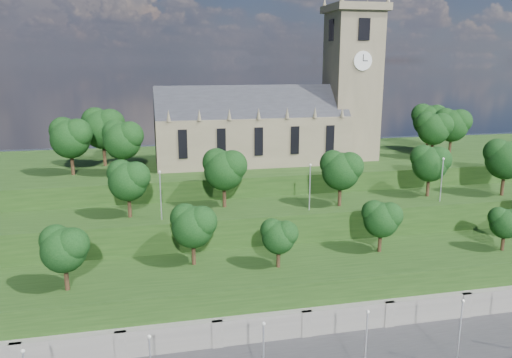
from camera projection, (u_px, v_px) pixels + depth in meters
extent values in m
cube|color=slate|center=(346.00, 323.00, 57.51)|extent=(160.00, 2.00, 5.00)
cube|color=slate|center=(122.00, 354.00, 51.51)|extent=(1.20, 0.60, 5.00)
cube|color=slate|center=(218.00, 342.00, 53.60)|extent=(1.20, 0.60, 5.00)
cube|color=slate|center=(306.00, 332.00, 55.70)|extent=(1.20, 0.60, 5.00)
cube|color=slate|center=(389.00, 322.00, 57.79)|extent=(1.20, 0.60, 5.00)
cube|color=slate|center=(465.00, 313.00, 59.89)|extent=(1.20, 0.60, 5.00)
cube|color=#1B3812|center=(328.00, 289.00, 62.86)|extent=(160.00, 12.00, 8.00)
cube|color=#1B3812|center=(302.00, 243.00, 72.85)|extent=(160.00, 10.00, 12.00)
cube|color=#1B3812|center=(268.00, 196.00, 92.45)|extent=(160.00, 32.00, 15.00)
cube|color=#6A604A|center=(251.00, 139.00, 85.16)|extent=(32.00, 12.00, 8.00)
cube|color=#23242A|center=(251.00, 115.00, 84.23)|extent=(32.00, 10.18, 10.18)
cone|color=#6A604A|center=(168.00, 116.00, 75.39)|extent=(0.70, 0.70, 1.80)
cone|color=#6A604A|center=(199.00, 115.00, 76.37)|extent=(0.70, 0.70, 1.80)
cone|color=#6A604A|center=(229.00, 114.00, 77.34)|extent=(0.70, 0.70, 1.80)
cone|color=#6A604A|center=(259.00, 114.00, 78.32)|extent=(0.70, 0.70, 1.80)
cone|color=#6A604A|center=(287.00, 113.00, 79.30)|extent=(0.70, 0.70, 1.80)
cone|color=#6A604A|center=(315.00, 112.00, 80.28)|extent=(0.70, 0.70, 1.80)
cone|color=#6A604A|center=(342.00, 112.00, 81.26)|extent=(0.70, 0.70, 1.80)
cube|color=black|center=(183.00, 144.00, 76.75)|extent=(1.40, 0.25, 4.50)
cube|color=black|center=(221.00, 143.00, 78.01)|extent=(1.40, 0.25, 4.50)
cube|color=black|center=(259.00, 141.00, 79.26)|extent=(1.40, 0.25, 4.50)
cube|color=black|center=(295.00, 140.00, 80.52)|extent=(1.40, 0.25, 4.50)
cube|color=black|center=(330.00, 139.00, 81.78)|extent=(1.40, 0.25, 4.50)
cube|color=#6A604A|center=(352.00, 87.00, 86.96)|extent=(8.00, 8.00, 25.00)
cube|color=#6A604A|center=(355.00, 8.00, 83.93)|extent=(9.20, 9.20, 1.20)
cone|color=#6A604A|center=(325.00, 3.00, 86.62)|extent=(0.80, 0.80, 1.60)
cone|color=#6A604A|center=(367.00, 4.00, 88.29)|extent=(0.80, 0.80, 1.60)
cube|color=black|center=(364.00, 29.00, 80.89)|extent=(2.00, 0.25, 3.50)
cube|color=black|center=(345.00, 32.00, 88.64)|extent=(2.00, 0.25, 3.50)
cube|color=black|center=(331.00, 30.00, 83.91)|extent=(0.25, 2.00, 3.50)
cube|color=black|center=(376.00, 31.00, 85.62)|extent=(0.25, 2.00, 3.50)
cylinder|color=white|center=(363.00, 61.00, 82.01)|extent=(3.20, 0.30, 3.20)
cylinder|color=white|center=(375.00, 61.00, 86.78)|extent=(0.30, 3.20, 3.20)
cube|color=black|center=(363.00, 58.00, 81.72)|extent=(0.12, 0.05, 1.10)
cube|color=black|center=(365.00, 61.00, 81.92)|extent=(0.80, 0.05, 0.12)
cylinder|color=#301F12|center=(66.00, 276.00, 53.29)|extent=(0.50, 0.50, 3.10)
sphere|color=black|center=(64.00, 250.00, 52.59)|extent=(4.83, 4.83, 4.83)
sphere|color=black|center=(72.00, 244.00, 52.17)|extent=(3.62, 3.62, 3.62)
sphere|color=black|center=(55.00, 240.00, 52.77)|extent=(3.38, 3.38, 3.38)
cylinder|color=#301F12|center=(194.00, 252.00, 60.00)|extent=(0.50, 0.50, 3.24)
sphere|color=black|center=(193.00, 227.00, 59.27)|extent=(5.04, 5.04, 5.04)
sphere|color=black|center=(202.00, 222.00, 58.83)|extent=(3.78, 3.78, 3.78)
sphere|color=black|center=(185.00, 218.00, 59.45)|extent=(3.53, 3.53, 3.53)
cylinder|color=#301F12|center=(278.00, 257.00, 59.27)|extent=(0.47, 0.47, 2.56)
sphere|color=black|center=(279.00, 237.00, 58.70)|extent=(3.98, 3.98, 3.98)
sphere|color=black|center=(286.00, 233.00, 58.35)|extent=(2.98, 2.98, 2.98)
sphere|color=black|center=(272.00, 230.00, 58.84)|extent=(2.78, 2.78, 2.78)
cylinder|color=#301F12|center=(380.00, 241.00, 64.07)|extent=(0.49, 0.49, 2.91)
sphere|color=black|center=(381.00, 220.00, 63.42)|extent=(4.53, 4.53, 4.53)
sphere|color=black|center=(390.00, 215.00, 63.02)|extent=(3.40, 3.40, 3.40)
sphere|color=black|center=(374.00, 212.00, 63.58)|extent=(3.17, 3.17, 3.17)
cylinder|color=#301F12|center=(503.00, 241.00, 64.59)|extent=(0.47, 0.47, 2.46)
sphere|color=black|center=(505.00, 224.00, 64.04)|extent=(3.83, 3.83, 3.83)
sphere|color=black|center=(499.00, 217.00, 64.18)|extent=(2.68, 2.68, 2.68)
cylinder|color=#301F12|center=(129.00, 205.00, 65.10)|extent=(0.51, 0.51, 3.28)
sphere|color=black|center=(128.00, 182.00, 64.37)|extent=(5.10, 5.10, 5.10)
sphere|color=black|center=(136.00, 176.00, 63.92)|extent=(3.83, 3.83, 3.83)
sphere|color=black|center=(121.00, 173.00, 64.55)|extent=(3.57, 3.57, 3.57)
cylinder|color=#301F12|center=(224.00, 195.00, 69.66)|extent=(0.52, 0.52, 3.56)
sphere|color=black|center=(224.00, 171.00, 68.86)|extent=(5.54, 5.54, 5.54)
sphere|color=black|center=(232.00, 165.00, 68.38)|extent=(4.16, 4.16, 4.16)
sphere|color=black|center=(216.00, 162.00, 69.06)|extent=(3.88, 3.88, 3.88)
cylinder|color=#301F12|center=(340.00, 194.00, 70.17)|extent=(0.51, 0.51, 3.41)
sphere|color=black|center=(341.00, 171.00, 69.41)|extent=(5.30, 5.30, 5.30)
sphere|color=black|center=(350.00, 166.00, 68.95)|extent=(3.98, 3.98, 3.98)
sphere|color=black|center=(333.00, 163.00, 69.60)|extent=(3.71, 3.71, 3.71)
cylinder|color=#301F12|center=(428.00, 185.00, 75.21)|extent=(0.51, 0.51, 3.36)
sphere|color=black|center=(430.00, 164.00, 74.46)|extent=(5.23, 5.23, 5.23)
sphere|color=black|center=(438.00, 160.00, 74.00)|extent=(3.92, 3.92, 3.92)
sphere|color=black|center=(422.00, 157.00, 74.65)|extent=(3.66, 3.66, 3.66)
cylinder|color=#301F12|center=(503.00, 183.00, 75.65)|extent=(0.53, 0.53, 3.73)
sphere|color=black|center=(506.00, 160.00, 74.82)|extent=(5.80, 5.80, 5.80)
sphere|color=black|center=(497.00, 152.00, 75.03)|extent=(4.06, 4.06, 4.06)
cylinder|color=#301F12|center=(72.00, 163.00, 75.84)|extent=(0.53, 0.53, 3.79)
sphere|color=black|center=(70.00, 139.00, 74.99)|extent=(5.90, 5.90, 5.90)
sphere|color=black|center=(77.00, 133.00, 74.48)|extent=(4.42, 4.42, 4.42)
sphere|color=black|center=(63.00, 131.00, 75.21)|extent=(4.13, 4.13, 4.13)
cylinder|color=#301F12|center=(104.00, 153.00, 82.40)|extent=(0.54, 0.54, 4.14)
sphere|color=black|center=(103.00, 129.00, 81.47)|extent=(6.45, 6.45, 6.45)
sphere|color=black|center=(110.00, 124.00, 80.91)|extent=(4.83, 4.83, 4.83)
sphere|color=black|center=(95.00, 121.00, 81.70)|extent=(4.51, 4.51, 4.51)
cylinder|color=#301F12|center=(124.00, 164.00, 75.56)|extent=(0.52, 0.52, 3.62)
sphere|color=black|center=(122.00, 141.00, 74.75)|extent=(5.63, 5.63, 5.63)
sphere|color=black|center=(130.00, 136.00, 74.26)|extent=(4.22, 4.22, 4.22)
sphere|color=black|center=(115.00, 133.00, 74.96)|extent=(3.94, 3.94, 3.94)
cylinder|color=#301F12|center=(432.00, 149.00, 88.59)|extent=(0.52, 0.52, 3.57)
sphere|color=black|center=(434.00, 129.00, 87.79)|extent=(5.56, 5.56, 5.56)
sphere|color=black|center=(441.00, 125.00, 87.30)|extent=(4.17, 4.17, 4.17)
sphere|color=black|center=(427.00, 123.00, 87.99)|extent=(3.89, 3.89, 3.89)
cylinder|color=#301F12|center=(427.00, 140.00, 96.97)|extent=(0.53, 0.53, 3.87)
sphere|color=black|center=(429.00, 121.00, 96.10)|extent=(6.03, 6.03, 6.03)
sphere|color=black|center=(437.00, 117.00, 95.57)|extent=(4.52, 4.52, 4.52)
sphere|color=black|center=(422.00, 114.00, 96.32)|extent=(4.22, 4.22, 4.22)
cylinder|color=#301F12|center=(450.00, 145.00, 91.50)|extent=(0.53, 0.53, 3.74)
sphere|color=black|center=(452.00, 126.00, 90.66)|extent=(5.81, 5.81, 5.81)
sphere|color=black|center=(460.00, 121.00, 90.15)|extent=(4.36, 4.36, 4.36)
sphere|color=black|center=(445.00, 119.00, 90.87)|extent=(4.07, 4.07, 4.07)
sphere|color=silver|center=(23.00, 351.00, 40.23)|extent=(0.36, 0.36, 0.36)
sphere|color=silver|center=(149.00, 337.00, 42.33)|extent=(0.36, 0.36, 0.36)
sphere|color=silver|center=(264.00, 324.00, 44.42)|extent=(0.36, 0.36, 0.36)
cylinder|color=#B2B2B7|center=(366.00, 347.00, 47.36)|extent=(0.16, 0.16, 7.05)
sphere|color=silver|center=(368.00, 312.00, 46.52)|extent=(0.36, 0.36, 0.36)
cylinder|color=#B2B2B7|center=(459.00, 335.00, 49.46)|extent=(0.16, 0.16, 7.05)
sphere|color=silver|center=(463.00, 301.00, 48.61)|extent=(0.36, 0.36, 0.36)
cylinder|color=#B2B2B7|center=(161.00, 197.00, 63.70)|extent=(0.16, 0.16, 6.21)
sphere|color=silver|center=(160.00, 172.00, 62.96)|extent=(0.36, 0.36, 0.36)
cylinder|color=#B2B2B7|center=(310.00, 188.00, 67.89)|extent=(0.16, 0.16, 6.21)
sphere|color=silver|center=(310.00, 165.00, 67.15)|extent=(0.36, 0.36, 0.36)
cylinder|color=#B2B2B7|center=(441.00, 181.00, 72.08)|extent=(0.16, 0.16, 6.21)
sphere|color=silver|center=(443.00, 159.00, 71.34)|extent=(0.36, 0.36, 0.36)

